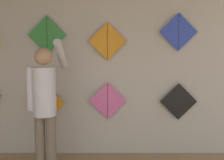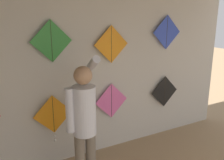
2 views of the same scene
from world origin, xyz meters
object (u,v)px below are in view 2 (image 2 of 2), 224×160
Objects in this scene: kite_7 at (167,32)px; kite_6 at (111,44)px; kite_5 at (51,41)px; kite_3 at (165,91)px; kite_2 at (111,101)px; shopkeeper at (84,119)px; kite_1 at (53,116)px.

kite_6 is at bearing 180.00° from kite_7.
kite_5 is 1.00× the size of kite_6.
kite_3 is at bearing 0.00° from kite_7.
kite_2 reaches higher than kite_3.
kite_5 reaches higher than kite_6.
kite_6 reaches higher than kite_3.
shopkeeper is 3.05× the size of kite_6.
kite_5 reaches higher than shopkeeper.
kite_1 is at bearing -179.98° from kite_7.
kite_2 is (0.94, 0.00, 0.06)m from kite_1.
kite_2 is at bearing 180.00° from kite_3.
shopkeeper is 3.05× the size of kite_3.
kite_5 is (-0.14, 0.72, 0.86)m from shopkeeper.
kite_2 is at bearing 0.00° from kite_5.
kite_1 is 1.24× the size of kite_6.
kite_5 is at bearing 104.15° from shopkeeper.
kite_1 is 2.28m from kite_7.
shopkeeper is 1.13m from kite_5.
shopkeeper is 3.05× the size of kite_7.
kite_3 is (1.08, 0.00, -0.01)m from kite_2.
kite_3 reaches higher than kite_1.
shopkeeper is at bearing -136.44° from kite_6.
shopkeeper is 1.06m from kite_2.
kite_6 is 1.00× the size of kite_7.
kite_5 is at bearing 180.00° from kite_7.
kite_3 is 1.00× the size of kite_5.
kite_1 is 0.95m from kite_2.
kite_7 reaches higher than kite_2.
kite_7 is (1.96, 0.00, 0.04)m from kite_5.
kite_6 is (0.90, 0.00, -0.10)m from kite_5.
kite_2 is 1.48m from kite_7.
kite_7 reaches higher than kite_6.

